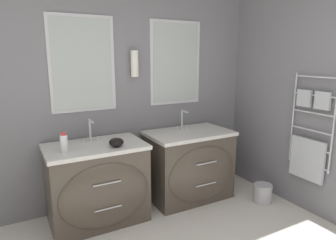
{
  "coord_description": "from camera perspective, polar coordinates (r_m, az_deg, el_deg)",
  "views": [
    {
      "loc": [
        -0.92,
        -1.03,
        1.7
      ],
      "look_at": [
        0.49,
        1.54,
        1.08
      ],
      "focal_mm": 32.0,
      "sensor_mm": 36.0,
      "label": 1
    }
  ],
  "objects": [
    {
      "name": "vanity_right",
      "position": [
        3.65,
        4.27,
        -8.54
      ],
      "size": [
        0.99,
        0.69,
        0.83
      ],
      "color": "#4C4238",
      "rests_on": "ground_plane"
    },
    {
      "name": "vanity_left",
      "position": [
        3.22,
        -13.19,
        -11.74
      ],
      "size": [
        0.99,
        0.69,
        0.83
      ],
      "color": "#4C4238",
      "rests_on": "ground_plane"
    },
    {
      "name": "toiletry_bottle",
      "position": [
        2.94,
        -19.2,
        -4.18
      ],
      "size": [
        0.07,
        0.07,
        0.19
      ],
      "color": "silver",
      "rests_on": "vanity_left"
    },
    {
      "name": "wall_back",
      "position": [
        3.42,
        -12.76,
        5.19
      ],
      "size": [
        5.48,
        0.17,
        2.6
      ],
      "color": "slate",
      "rests_on": "ground_plane"
    },
    {
      "name": "waste_bin",
      "position": [
        3.81,
        17.58,
        -13.1
      ],
      "size": [
        0.22,
        0.22,
        0.22
      ],
      "color": "#B7B7BC",
      "rests_on": "ground_plane"
    },
    {
      "name": "amenity_bowl",
      "position": [
        3.01,
        -9.88,
        -4.21
      ],
      "size": [
        0.15,
        0.15,
        0.09
      ],
      "color": "black",
      "rests_on": "vanity_left"
    },
    {
      "name": "faucet_left",
      "position": [
        3.23,
        -14.54,
        -1.9
      ],
      "size": [
        0.17,
        0.15,
        0.24
      ],
      "color": "silver",
      "rests_on": "vanity_left"
    },
    {
      "name": "faucet_right",
      "position": [
        3.66,
        2.8,
        0.09
      ],
      "size": [
        0.17,
        0.15,
        0.24
      ],
      "color": "silver",
      "rests_on": "vanity_right"
    },
    {
      "name": "wall_right",
      "position": [
        3.54,
        26.15,
        4.19
      ],
      "size": [
        0.13,
        4.31,
        2.6
      ],
      "color": "slate",
      "rests_on": "ground_plane"
    }
  ]
}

